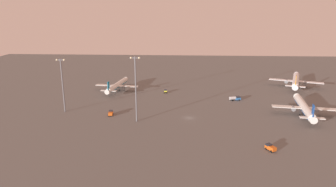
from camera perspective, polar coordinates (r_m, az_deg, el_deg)
ground_plane at (r=145.36m, az=3.98°, el=-4.59°), size 416.00×416.00×0.00m
airplane_near_gate at (r=162.40m, az=24.21°, el=-2.39°), size 30.51×39.03×10.03m
airplane_taxiway_distant at (r=195.66m, az=-9.53°, el=1.52°), size 27.70×35.48×9.11m
airplane_mid_apron at (r=219.50m, az=22.85°, el=2.23°), size 33.06×41.97×11.15m
cargo_loader at (r=150.84m, az=-10.69°, el=-3.61°), size 2.45×4.34×2.25m
pushback_tug at (r=188.60m, az=-0.46°, el=0.47°), size 1.88×3.12×2.05m
maintenance_van at (r=118.54m, az=18.67°, el=-9.57°), size 3.65×4.58×2.25m
fuel_truck at (r=176.59m, az=12.52°, el=-0.84°), size 6.64×3.96×2.35m
apron_light_west at (r=136.66m, az=-6.06°, el=1.46°), size 4.80×0.90×30.01m
apron_light_east at (r=158.59m, az=-19.18°, el=2.04°), size 4.80×0.90×26.91m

